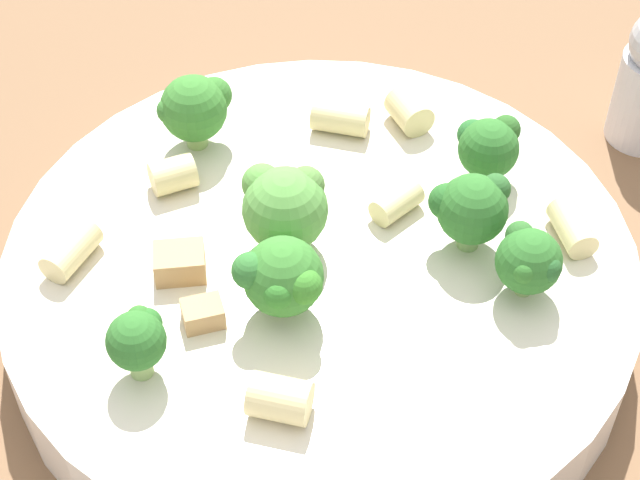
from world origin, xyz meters
name	(u,v)px	position (x,y,z in m)	size (l,w,h in m)	color
ground_plane	(320,310)	(0.00, 0.00, 0.00)	(2.00, 2.00, 0.00)	brown
pasta_bowl	(320,279)	(0.00, 0.00, 0.02)	(0.28, 0.28, 0.04)	silver
broccoli_floret_0	(529,261)	(0.07, -0.06, 0.06)	(0.03, 0.03, 0.03)	#93B766
broccoli_floret_1	(138,339)	(-0.09, -0.03, 0.06)	(0.02, 0.03, 0.03)	#93B766
broccoli_floret_2	(285,205)	(-0.01, 0.01, 0.06)	(0.04, 0.04, 0.04)	#84AD60
broccoli_floret_3	(488,146)	(0.09, 0.01, 0.06)	(0.03, 0.03, 0.03)	#93B766
broccoli_floret_4	(195,108)	(-0.02, 0.09, 0.06)	(0.04, 0.03, 0.04)	#93B766
broccoli_floret_5	(471,208)	(0.06, -0.02, 0.06)	(0.03, 0.03, 0.04)	#84AD60
broccoli_floret_6	(282,278)	(-0.03, -0.02, 0.06)	(0.04, 0.04, 0.04)	#93B766
rigatoni_0	(572,228)	(0.11, -0.04, 0.05)	(0.01, 0.01, 0.03)	beige
rigatoni_1	(71,250)	(-0.10, 0.04, 0.05)	(0.01, 0.01, 0.03)	beige
rigatoni_2	(397,202)	(0.04, 0.01, 0.04)	(0.01, 0.01, 0.02)	beige
rigatoni_3	(280,399)	(-0.05, -0.07, 0.05)	(0.02, 0.02, 0.02)	beige
rigatoni_4	(340,118)	(0.04, 0.07, 0.05)	(0.02, 0.02, 0.03)	beige
rigatoni_5	(409,111)	(0.08, 0.06, 0.05)	(0.02, 0.02, 0.02)	beige
rigatoni_6	(173,175)	(-0.04, 0.07, 0.05)	(0.02, 0.02, 0.02)	beige
chicken_chunk_0	(180,263)	(-0.06, 0.02, 0.04)	(0.02, 0.02, 0.01)	tan
chicken_chunk_1	(203,314)	(-0.06, -0.01, 0.04)	(0.02, 0.01, 0.01)	tan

